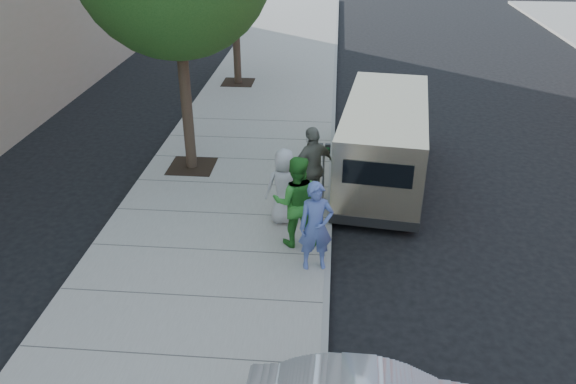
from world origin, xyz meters
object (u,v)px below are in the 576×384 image
object	(u,v)px
van	(384,141)
person_striped_polo	(313,168)
parking_meter	(324,159)
person_officer	(316,227)
person_green_shirt	(296,202)
person_gray_shirt	(284,186)

from	to	relation	value
van	person_striped_polo	xyz separation A→B (m)	(-1.72, -1.76, 0.01)
parking_meter	person_officer	bearing A→B (deg)	-88.51
van	person_green_shirt	world-z (taller)	van
van	person_striped_polo	size ratio (longest dim) A/B	3.00
van	person_green_shirt	distance (m)	3.89
parking_meter	person_green_shirt	size ratio (longest dim) A/B	0.72
van	person_gray_shirt	size ratio (longest dim) A/B	3.45
van	person_striped_polo	distance (m)	2.46
person_gray_shirt	person_striped_polo	world-z (taller)	person_striped_polo
van	person_officer	bearing A→B (deg)	-103.22
parking_meter	van	bearing A→B (deg)	45.37
parking_meter	person_officer	world-z (taller)	person_officer
parking_meter	van	size ratio (longest dim) A/B	0.24
person_officer	person_gray_shirt	size ratio (longest dim) A/B	1.06
person_gray_shirt	person_striped_polo	distance (m)	0.93
parking_meter	person_green_shirt	distance (m)	2.05
person_gray_shirt	parking_meter	bearing A→B (deg)	-144.58
parking_meter	person_striped_polo	distance (m)	0.46
person_green_shirt	person_striped_polo	distance (m)	1.61
van	person_officer	distance (m)	4.44
parking_meter	person_gray_shirt	bearing A→B (deg)	-123.35
person_green_shirt	person_striped_polo	bearing A→B (deg)	-104.59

